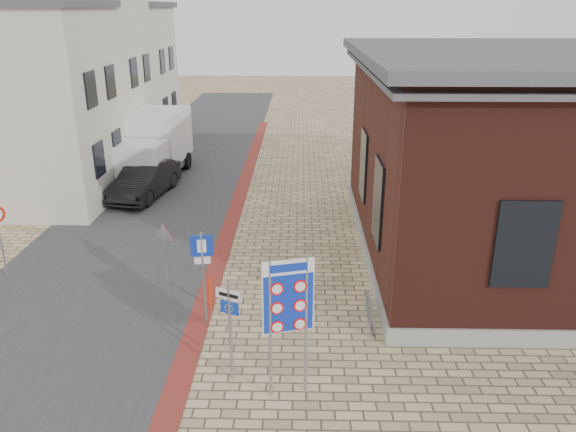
% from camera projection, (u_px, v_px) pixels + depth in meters
% --- Properties ---
extents(ground, '(120.00, 120.00, 0.00)m').
position_uv_depth(ground, '(268.00, 367.00, 13.33)').
color(ground, tan).
rests_on(ground, ground).
extents(road_strip, '(7.00, 60.00, 0.02)m').
position_uv_depth(road_strip, '(173.00, 181.00, 27.49)').
color(road_strip, '#38383A').
rests_on(road_strip, ground).
extents(curb_strip, '(0.60, 40.00, 0.02)m').
position_uv_depth(curb_strip, '(233.00, 218.00, 22.73)').
color(curb_strip, maroon).
rests_on(curb_strip, ground).
extents(brick_building, '(13.00, 13.00, 6.80)m').
position_uv_depth(brick_building, '(551.00, 154.00, 18.47)').
color(brick_building, gray).
rests_on(brick_building, ground).
extents(townhouse_near, '(7.40, 6.40, 8.30)m').
position_uv_depth(townhouse_near, '(19.00, 106.00, 23.34)').
color(townhouse_near, beige).
rests_on(townhouse_near, ground).
extents(townhouse_mid, '(7.40, 6.40, 9.10)m').
position_uv_depth(townhouse_mid, '(73.00, 79.00, 28.82)').
color(townhouse_mid, beige).
rests_on(townhouse_mid, ground).
extents(townhouse_far, '(7.40, 6.40, 8.30)m').
position_uv_depth(townhouse_far, '(111.00, 73.00, 34.58)').
color(townhouse_far, beige).
rests_on(townhouse_far, ground).
extents(bike_rack, '(0.08, 1.80, 0.60)m').
position_uv_depth(bike_rack, '(370.00, 311.00, 15.24)').
color(bike_rack, slate).
rests_on(bike_rack, ground).
extents(sedan, '(2.41, 4.89, 1.54)m').
position_uv_depth(sedan, '(145.00, 180.00, 25.09)').
color(sedan, black).
rests_on(sedan, ground).
extents(box_truck, '(2.87, 6.15, 3.14)m').
position_uv_depth(box_truck, '(154.00, 145.00, 27.64)').
color(box_truck, slate).
rests_on(box_truck, ground).
extents(border_sign, '(1.08, 0.33, 3.24)m').
position_uv_depth(border_sign, '(288.00, 299.00, 11.63)').
color(border_sign, gray).
rests_on(border_sign, ground).
extents(essen_sign, '(0.62, 0.29, 2.42)m').
position_uv_depth(essen_sign, '(230.00, 317.00, 12.38)').
color(essen_sign, gray).
rests_on(essen_sign, ground).
extents(parking_sign, '(0.58, 0.13, 2.62)m').
position_uv_depth(parking_sign, '(203.00, 262.00, 14.61)').
color(parking_sign, gray).
rests_on(parking_sign, ground).
extents(yield_sign, '(0.80, 0.08, 2.25)m').
position_uv_depth(yield_sign, '(164.00, 242.00, 16.07)').
color(yield_sign, gray).
rests_on(yield_sign, ground).
extents(bollard, '(0.10, 0.10, 0.90)m').
position_uv_depth(bollard, '(210.00, 293.00, 15.83)').
color(bollard, red).
rests_on(bollard, ground).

